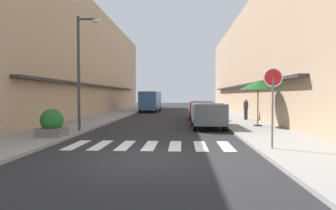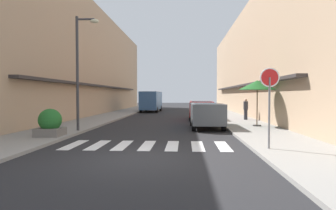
# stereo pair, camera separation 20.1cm
# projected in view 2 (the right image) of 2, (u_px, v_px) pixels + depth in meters

# --- Properties ---
(ground_plane) EXTENTS (99.07, 99.07, 0.00)m
(ground_plane) POSITION_uv_depth(u_px,v_px,m) (170.00, 116.00, 26.68)
(ground_plane) COLOR #232326
(sidewalk_left) EXTENTS (3.05, 63.04, 0.12)m
(sidewalk_left) POSITION_uv_depth(u_px,v_px,m) (114.00, 115.00, 26.99)
(sidewalk_left) COLOR gray
(sidewalk_left) RESTS_ON ground_plane
(sidewalk_right) EXTENTS (3.05, 63.04, 0.12)m
(sidewalk_right) POSITION_uv_depth(u_px,v_px,m) (227.00, 116.00, 26.37)
(sidewalk_right) COLOR gray
(sidewalk_right) RESTS_ON ground_plane
(building_row_left) EXTENTS (5.50, 42.53, 10.40)m
(building_row_left) POSITION_uv_depth(u_px,v_px,m) (76.00, 62.00, 28.31)
(building_row_left) COLOR tan
(building_row_left) RESTS_ON ground_plane
(building_row_right) EXTENTS (5.50, 42.53, 9.89)m
(building_row_right) POSITION_uv_depth(u_px,v_px,m) (268.00, 63.00, 27.22)
(building_row_right) COLOR tan
(building_row_right) RESTS_ON ground_plane
(crosswalk) EXTENTS (6.15, 2.20, 0.01)m
(crosswalk) POSITION_uv_depth(u_px,v_px,m) (147.00, 145.00, 10.95)
(crosswalk) COLOR silver
(crosswalk) RESTS_ON ground_plane
(parked_car_near) EXTENTS (1.85, 4.08, 1.47)m
(parked_car_near) POSITION_uv_depth(u_px,v_px,m) (207.00, 113.00, 16.68)
(parked_car_near) COLOR #4C5156
(parked_car_near) RESTS_ON ground_plane
(parked_car_mid) EXTENTS (1.90, 4.48, 1.47)m
(parked_car_mid) POSITION_uv_depth(u_px,v_px,m) (201.00, 108.00, 22.62)
(parked_car_mid) COLOR maroon
(parked_car_mid) RESTS_ON ground_plane
(delivery_van) EXTENTS (2.15, 5.46, 2.37)m
(delivery_van) POSITION_uv_depth(u_px,v_px,m) (151.00, 100.00, 33.70)
(delivery_van) COLOR #33598C
(delivery_van) RESTS_ON ground_plane
(round_street_sign) EXTENTS (0.65, 0.07, 2.71)m
(round_street_sign) POSITION_uv_depth(u_px,v_px,m) (270.00, 87.00, 9.64)
(round_street_sign) COLOR slate
(round_street_sign) RESTS_ON sidewalk_right
(street_lamp) EXTENTS (1.19, 0.28, 5.79)m
(street_lamp) POSITION_uv_depth(u_px,v_px,m) (81.00, 62.00, 14.63)
(street_lamp) COLOR #38383D
(street_lamp) RESTS_ON sidewalk_left
(cafe_umbrella) EXTENTS (2.14, 2.14, 2.68)m
(cafe_umbrella) POSITION_uv_depth(u_px,v_px,m) (257.00, 85.00, 16.82)
(cafe_umbrella) COLOR #262626
(cafe_umbrella) RESTS_ON sidewalk_right
(planter_corner) EXTENTS (1.07, 1.07, 1.21)m
(planter_corner) POSITION_uv_depth(u_px,v_px,m) (50.00, 123.00, 12.69)
(planter_corner) COLOR slate
(planter_corner) RESTS_ON sidewalk_left
(pedestrian_walking_near) EXTENTS (0.34, 0.34, 1.56)m
(pedestrian_walking_near) POSITION_uv_depth(u_px,v_px,m) (246.00, 109.00, 21.32)
(pedestrian_walking_near) COLOR #282B33
(pedestrian_walking_near) RESTS_ON sidewalk_right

